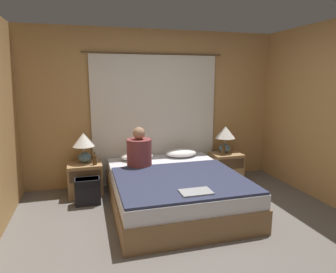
% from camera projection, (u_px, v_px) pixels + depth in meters
% --- Properties ---
extents(ground_plane, '(16.00, 16.00, 0.00)m').
position_uv_depth(ground_plane, '(198.00, 240.00, 3.26)').
color(ground_plane, '#66605B').
extents(wall_back, '(4.28, 0.06, 2.50)m').
position_uv_depth(wall_back, '(154.00, 108.00, 4.97)').
color(wall_back, tan).
rests_on(wall_back, ground_plane).
extents(curtain_panel, '(2.27, 0.03, 2.13)m').
position_uv_depth(curtain_panel, '(155.00, 120.00, 4.94)').
color(curtain_panel, silver).
rests_on(curtain_panel, ground_plane).
extents(bed, '(1.66, 2.07, 0.47)m').
position_uv_depth(bed, '(174.00, 190.00, 4.07)').
color(bed, olive).
rests_on(bed, ground_plane).
extents(nightstand_left, '(0.50, 0.43, 0.48)m').
position_uv_depth(nightstand_left, '(86.00, 179.00, 4.51)').
color(nightstand_left, '#A87F51').
rests_on(nightstand_left, ground_plane).
extents(nightstand_right, '(0.50, 0.43, 0.48)m').
position_uv_depth(nightstand_right, '(226.00, 167.00, 5.12)').
color(nightstand_right, '#A87F51').
rests_on(nightstand_right, ground_plane).
extents(lamp_left, '(0.33, 0.33, 0.46)m').
position_uv_depth(lamp_left, '(84.00, 143.00, 4.47)').
color(lamp_left, slate).
rests_on(lamp_left, nightstand_left).
extents(lamp_right, '(0.33, 0.33, 0.46)m').
position_uv_depth(lamp_right, '(225.00, 135.00, 5.08)').
color(lamp_right, slate).
rests_on(lamp_right, nightstand_right).
extents(pillow_left, '(0.51, 0.35, 0.12)m').
position_uv_depth(pillow_left, '(137.00, 156.00, 4.69)').
color(pillow_left, white).
rests_on(pillow_left, bed).
extents(pillow_right, '(0.51, 0.35, 0.12)m').
position_uv_depth(pillow_right, '(181.00, 153.00, 4.88)').
color(pillow_right, white).
rests_on(pillow_right, bed).
extents(blanket_on_bed, '(1.60, 1.40, 0.03)m').
position_uv_depth(blanket_on_bed, '(181.00, 180.00, 3.74)').
color(blanket_on_bed, '#2D334C').
rests_on(blanket_on_bed, bed).
extents(person_left_in_bed, '(0.36, 0.36, 0.58)m').
position_uv_depth(person_left_in_bed, '(139.00, 151.00, 4.29)').
color(person_left_in_bed, brown).
rests_on(person_left_in_bed, bed).
extents(beer_bottle_on_left_stand, '(0.06, 0.06, 0.20)m').
position_uv_depth(beer_bottle_on_left_stand, '(95.00, 159.00, 4.40)').
color(beer_bottle_on_left_stand, '#513819').
rests_on(beer_bottle_on_left_stand, nightstand_left).
extents(beer_bottle_on_right_stand, '(0.06, 0.06, 0.21)m').
position_uv_depth(beer_bottle_on_right_stand, '(223.00, 150.00, 4.94)').
color(beer_bottle_on_right_stand, '#513819').
rests_on(beer_bottle_on_right_stand, nightstand_right).
extents(laptop_on_bed, '(0.35, 0.22, 0.02)m').
position_uv_depth(laptop_on_bed, '(196.00, 192.00, 3.27)').
color(laptop_on_bed, '#9EA0A5').
rests_on(laptop_on_bed, blanket_on_bed).
extents(backpack_on_floor, '(0.34, 0.22, 0.37)m').
position_uv_depth(backpack_on_floor, '(88.00, 190.00, 4.15)').
color(backpack_on_floor, black).
rests_on(backpack_on_floor, ground_plane).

